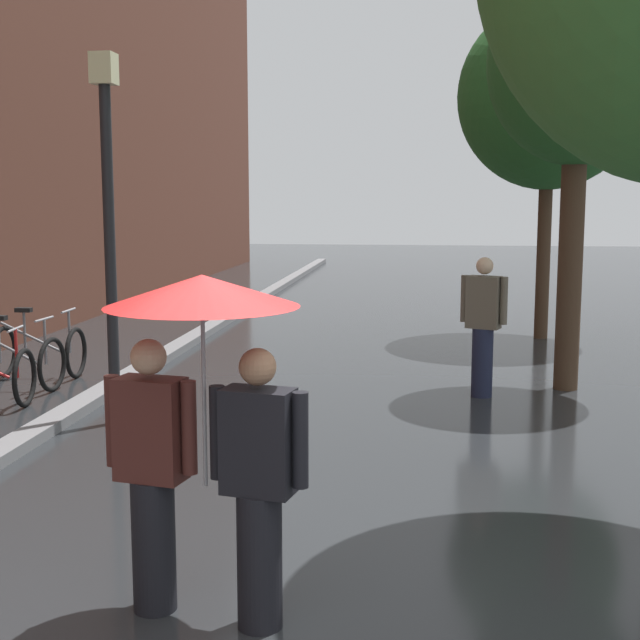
% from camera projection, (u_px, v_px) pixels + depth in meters
% --- Properties ---
extents(ground_plane, '(80.00, 80.00, 0.00)m').
position_uv_depth(ground_plane, '(288.00, 633.00, 4.90)').
color(ground_plane, '#26282B').
extents(kerb_strip, '(0.30, 36.00, 0.12)m').
position_uv_depth(kerb_strip, '(198.00, 335.00, 15.11)').
color(kerb_strip, slate).
rests_on(kerb_strip, ground).
extents(street_tree_1, '(2.23, 2.23, 5.36)m').
position_uv_depth(street_tree_1, '(578.00, 66.00, 10.56)').
color(street_tree_1, '#473323').
rests_on(street_tree_1, ground).
extents(street_tree_2, '(3.08, 3.08, 5.72)m').
position_uv_depth(street_tree_2, '(549.00, 97.00, 14.55)').
color(street_tree_2, '#473323').
rests_on(street_tree_2, ground).
extents(parked_bicycle_3, '(1.12, 0.76, 0.96)m').
position_uv_depth(parked_bicycle_3, '(15.00, 361.00, 11.01)').
color(parked_bicycle_3, black).
rests_on(parked_bicycle_3, ground).
extents(parked_bicycle_4, '(1.10, 0.73, 0.96)m').
position_uv_depth(parked_bicycle_4, '(40.00, 350.00, 11.79)').
color(parked_bicycle_4, black).
rests_on(parked_bicycle_4, ground).
extents(couple_under_umbrella, '(1.25, 1.11, 2.02)m').
position_uv_depth(couple_under_umbrella, '(203.00, 393.00, 4.91)').
color(couple_under_umbrella, black).
rests_on(couple_under_umbrella, ground).
extents(street_lamp_post, '(0.24, 0.24, 3.93)m').
position_uv_depth(street_lamp_post, '(109.00, 210.00, 9.12)').
color(street_lamp_post, black).
rests_on(street_lamp_post, ground).
extents(pedestrian_walking_midground, '(0.55, 0.42, 1.73)m').
position_uv_depth(pedestrian_walking_midground, '(484.00, 323.00, 10.60)').
color(pedestrian_walking_midground, '#1E233D').
rests_on(pedestrian_walking_midground, ground).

